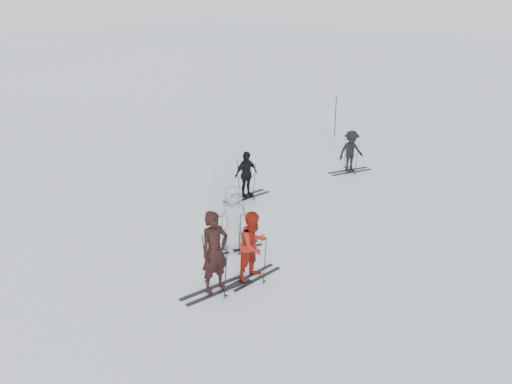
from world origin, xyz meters
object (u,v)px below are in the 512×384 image
at_px(skier_grey, 233,219).
at_px(skier_uphill_left, 246,175).
at_px(skier_red, 254,246).
at_px(skier_uphill_far, 351,152).
at_px(piste_marker, 335,116).
at_px(skier_near_dark, 215,253).

distance_m(skier_grey, skier_uphill_left, 3.82).
height_order(skier_red, skier_grey, skier_grey).
relative_size(skier_red, skier_uphill_far, 1.11).
bearing_deg(skier_grey, skier_uphill_left, 56.43).
bearing_deg(skier_uphill_left, skier_red, -128.64).
relative_size(skier_uphill_far, piste_marker, 0.86).
xyz_separation_m(skier_red, piste_marker, (-5.52, 12.35, 0.04)).
distance_m(skier_uphill_left, skier_uphill_far, 4.62).
bearing_deg(skier_uphill_left, skier_uphill_far, -7.44).
bearing_deg(skier_uphill_far, skier_grey, -147.18).
relative_size(skier_red, skier_uphill_left, 1.10).
xyz_separation_m(skier_near_dark, piste_marker, (-5.22, 13.37, -0.09)).
bearing_deg(skier_near_dark, skier_grey, 41.93).
height_order(skier_near_dark, skier_uphill_far, skier_near_dark).
height_order(skier_near_dark, skier_red, skier_near_dark).
distance_m(skier_near_dark, skier_red, 1.07).
height_order(skier_red, piste_marker, piste_marker).
bearing_deg(skier_red, skier_uphill_far, 19.28).
height_order(skier_uphill_left, skier_uphill_far, skier_uphill_left).
distance_m(skier_uphill_far, piste_marker, 5.11).
distance_m(skier_red, piste_marker, 13.53).
bearing_deg(skier_red, skier_grey, 63.14).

